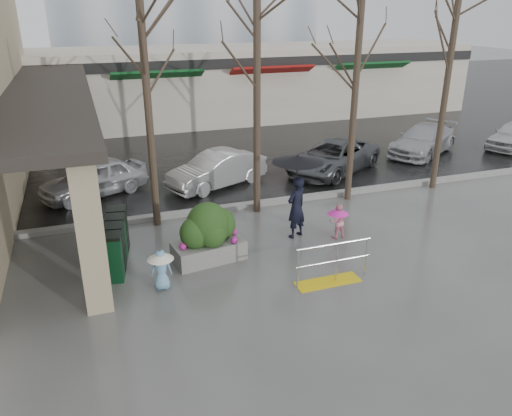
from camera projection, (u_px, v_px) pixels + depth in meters
ground at (260, 268)px, 12.59m from camera, size 120.00×120.00×0.00m
street_asphalt at (143, 110)px, 31.81m from camera, size 120.00×36.00×0.01m
curb at (218, 209)px, 16.05m from camera, size 120.00×0.30×0.15m
canopy_slab at (45, 87)px, 16.73m from camera, size 2.80×18.00×0.25m
pillar_front at (91, 235)px, 10.29m from camera, size 0.55×0.55×3.50m
pillar_back at (82, 154)px, 15.97m from camera, size 0.55×0.55×3.50m
storefront_row at (185, 85)px, 28.15m from camera, size 34.00×6.74×4.00m
handrail at (331, 268)px, 11.82m from camera, size 1.90×0.50×1.03m
tree_west at (143, 49)px, 13.20m from camera, size 3.20×3.20×6.80m
tree_midwest at (257, 40)px, 14.14m from camera, size 3.20×3.20×7.00m
tree_mideast at (358, 51)px, 15.29m from camera, size 3.20×3.20×6.50m
tree_east at (454, 31)px, 16.18m from camera, size 3.20×3.20×7.20m
woman at (297, 187)px, 13.77m from camera, size 1.43×1.43×2.44m
child_pink at (338, 219)px, 14.04m from camera, size 0.60×0.60×1.01m
child_blue at (161, 265)px, 11.46m from camera, size 0.61×0.61×0.99m
planter at (208, 233)px, 12.74m from camera, size 1.92×1.15×1.58m
news_boxes at (116, 242)px, 12.60m from camera, size 0.85×2.20×1.20m
car_a at (94, 178)px, 17.20m from camera, size 3.98×2.87×1.26m
car_b at (217, 170)px, 18.09m from camera, size 4.04×2.75×1.26m
car_c at (333, 157)px, 19.64m from camera, size 4.96×4.12×1.26m
car_d at (423, 140)px, 22.12m from camera, size 4.63×3.76×1.26m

